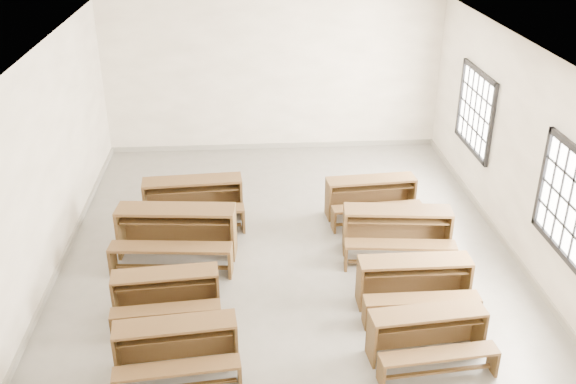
{
  "coord_description": "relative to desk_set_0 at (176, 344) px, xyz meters",
  "views": [
    {
      "loc": [
        -0.62,
        -8.74,
        5.31
      ],
      "look_at": [
        0.0,
        0.0,
        1.0
      ],
      "focal_mm": 40.0,
      "sensor_mm": 36.0,
      "label": 1
    }
  ],
  "objects": [
    {
      "name": "desk_set_5",
      "position": [
        3.12,
        1.1,
        0.02
      ],
      "size": [
        1.53,
        0.79,
        0.69
      ],
      "rotation": [
        0.0,
        0.0,
        -0.0
      ],
      "color": "brown",
      "rests_on": "ground"
    },
    {
      "name": "desk_set_4",
      "position": [
        3.02,
        0.02,
        -0.01
      ],
      "size": [
        1.48,
        0.86,
        0.64
      ],
      "rotation": [
        0.0,
        0.0,
        0.09
      ],
      "color": "brown",
      "rests_on": "ground"
    },
    {
      "name": "desk_set_6",
      "position": [
        3.19,
        2.45,
        0.06
      ],
      "size": [
        1.73,
        1.03,
        0.74
      ],
      "rotation": [
        0.0,
        0.0,
        -0.11
      ],
      "color": "brown",
      "rests_on": "ground"
    },
    {
      "name": "desk_set_2",
      "position": [
        -0.21,
        2.59,
        0.1
      ],
      "size": [
        1.88,
        1.1,
        0.81
      ],
      "rotation": [
        0.0,
        0.0,
        -0.1
      ],
      "color": "brown",
      "rests_on": "ground"
    },
    {
      "name": "desk_set_7",
      "position": [
        3.02,
        3.7,
        0.02
      ],
      "size": [
        1.59,
        0.91,
        0.69
      ],
      "rotation": [
        0.0,
        0.0,
        0.08
      ],
      "color": "brown",
      "rests_on": "ground"
    },
    {
      "name": "desk_set_1",
      "position": [
        -0.23,
        1.11,
        -0.01
      ],
      "size": [
        1.45,
        0.83,
        0.63
      ],
      "rotation": [
        0.0,
        0.0,
        0.08
      ],
      "color": "brown",
      "rests_on": "ground"
    },
    {
      "name": "room",
      "position": [
        1.6,
        2.69,
        1.77
      ],
      "size": [
        8.5,
        8.5,
        3.2
      ],
      "color": "gray",
      "rests_on": "ground"
    },
    {
      "name": "desk_set_3",
      "position": [
        -0.03,
        3.75,
        0.06
      ],
      "size": [
        1.72,
        0.97,
        0.75
      ],
      "rotation": [
        0.0,
        0.0,
        0.07
      ],
      "color": "brown",
      "rests_on": "ground"
    },
    {
      "name": "desk_set_0",
      "position": [
        0.0,
        0.0,
        0.0
      ],
      "size": [
        1.5,
        0.88,
        0.65
      ],
      "rotation": [
        0.0,
        0.0,
        0.1
      ],
      "color": "brown",
      "rests_on": "ground"
    }
  ]
}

